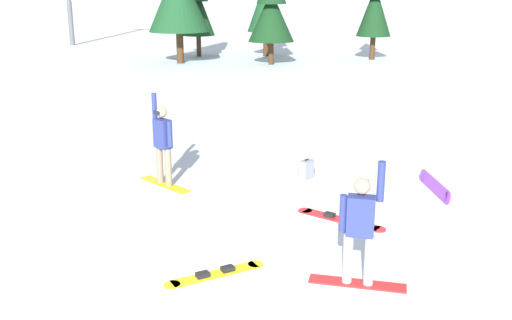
{
  "coord_description": "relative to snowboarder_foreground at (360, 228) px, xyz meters",
  "views": [
    {
      "loc": [
        3.62,
        -8.48,
        4.39
      ],
      "look_at": [
        0.55,
        2.62,
        1.0
      ],
      "focal_mm": 42.03,
      "sensor_mm": 36.0,
      "label": 1
    }
  ],
  "objects": [
    {
      "name": "pine_tree_leaning",
      "position": [
        -12.91,
        27.45,
        2.29
      ],
      "size": [
        2.04,
        2.04,
        5.91
      ],
      "color": "#472D19",
      "rests_on": "ground_plane"
    },
    {
      "name": "loose_snowboard_far_spare",
      "position": [
        1.18,
        4.69,
        -0.78
      ],
      "size": [
        0.67,
        1.74,
        0.29
      ],
      "color": "#993FD8",
      "rests_on": "ground_plane"
    },
    {
      "name": "ground_plane",
      "position": [
        -2.92,
        0.16,
        -0.93
      ],
      "size": [
        800.0,
        800.0,
        0.0
      ],
      "primitive_type": "plane",
      "color": "silver"
    },
    {
      "name": "loose_snowboard_near_right",
      "position": [
        -0.6,
        2.5,
        -0.91
      ],
      "size": [
        1.86,
        0.94,
        0.09
      ],
      "color": "red",
      "rests_on": "ground_plane"
    },
    {
      "name": "pine_tree_young",
      "position": [
        -7.58,
        24.82,
        2.27
      ],
      "size": [
        2.56,
        2.56,
        5.86
      ],
      "color": "#472D19",
      "rests_on": "ground_plane"
    },
    {
      "name": "pine_tree_broad",
      "position": [
        -2.25,
        28.69,
        2.51
      ],
      "size": [
        2.04,
        2.04,
        6.33
      ],
      "color": "#472D19",
      "rests_on": "ground_plane"
    },
    {
      "name": "snowboarder_foreground",
      "position": [
        0.0,
        0.0,
        0.0
      ],
      "size": [
        1.48,
        0.33,
        1.97
      ],
      "color": "red",
      "rests_on": "ground_plane"
    },
    {
      "name": "backpack_grey",
      "position": [
        -1.73,
        4.89,
        -0.71
      ],
      "size": [
        0.36,
        0.38,
        0.47
      ],
      "color": "gray",
      "rests_on": "ground_plane"
    },
    {
      "name": "snowboarder_midground",
      "position": [
        -4.74,
        3.56,
        0.06
      ],
      "size": [
        1.5,
        1.02,
        2.08
      ],
      "color": "yellow",
      "rests_on": "ground_plane"
    },
    {
      "name": "loose_snowboard_near_left",
      "position": [
        -2.19,
        -0.29,
        -0.91
      ],
      "size": [
        1.4,
        1.35,
        0.09
      ],
      "color": "yellow",
      "rests_on": "ground_plane"
    }
  ]
}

